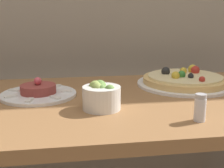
% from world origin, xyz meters
% --- Properties ---
extents(dining_table, '(1.41, 0.68, 0.76)m').
position_xyz_m(dining_table, '(0.00, 0.34, 0.65)').
color(dining_table, olive).
rests_on(dining_table, ground_plane).
extents(pizza_plate, '(0.36, 0.36, 0.07)m').
position_xyz_m(pizza_plate, '(0.32, 0.47, 0.78)').
color(pizza_plate, white).
rests_on(pizza_plate, dining_table).
extents(tartare_plate, '(0.25, 0.25, 0.06)m').
position_xyz_m(tartare_plate, '(-0.21, 0.41, 0.77)').
color(tartare_plate, white).
rests_on(tartare_plate, dining_table).
extents(small_bowl, '(0.11, 0.11, 0.08)m').
position_xyz_m(small_bowl, '(-0.02, 0.24, 0.80)').
color(small_bowl, white).
rests_on(small_bowl, dining_table).
extents(salt_shaker, '(0.03, 0.03, 0.07)m').
position_xyz_m(salt_shaker, '(0.22, 0.10, 0.79)').
color(salt_shaker, silver).
rests_on(salt_shaker, dining_table).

